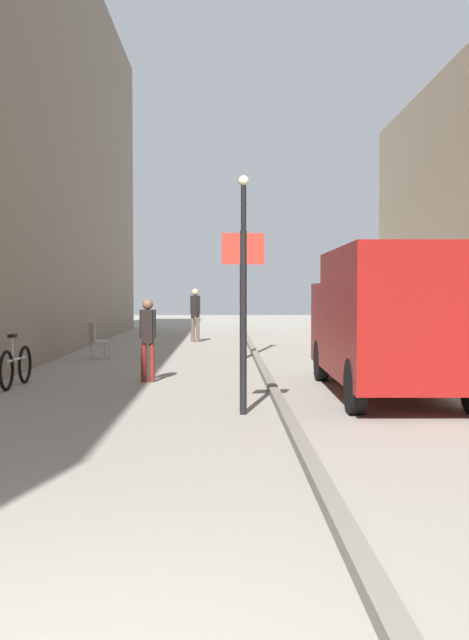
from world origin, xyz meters
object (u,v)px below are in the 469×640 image
Objects in this scene: pedestrian_mid_block at (195,311)px; delivery_van at (387,318)px; lamp_post at (244,254)px; bicycle_leaning at (16,366)px; street_sign_post at (243,306)px; pedestrian_main_foreground at (148,334)px; cafe_chair_near_window at (96,338)px.

delivery_van reaches higher than pedestrian_mid_block.
lamp_post is 2.69× the size of bicycle_leaning.
bicycle_leaning is (-4.08, 3.02, -1.16)m from street_sign_post.
lamp_post is (1.51, -6.34, 1.65)m from pedestrian_mid_block.
pedestrian_main_foreground is 5.14m from cafe_chair_near_window.
lamp_post is (0.24, 8.64, 1.18)m from street_sign_post.
bicycle_leaning is at bearing -81.70° from pedestrian_mid_block.
pedestrian_mid_block is 1.05× the size of bicycle_leaning.
delivery_van is at bearing 160.78° from pedestrian_main_foreground.
bicycle_leaning is at bearing 171.13° from delivery_van.
delivery_van is 7.23m from lamp_post.
delivery_van is at bearing -7.64° from bicycle_leaning.
street_sign_post reaches higher than cafe_chair_near_window.
bicycle_leaning reaches higher than cafe_chair_near_window.
delivery_van is 6.70m from bicycle_leaning.
cafe_chair_near_window is at bearing -64.86° from pedestrian_main_foreground.
lamp_post is 5.06× the size of cafe_chair_near_window.
pedestrian_mid_block is (0.48, 11.25, 0.15)m from pedestrian_main_foreground.
street_sign_post is 5.21m from bicycle_leaning.
bicycle_leaning is 5.52m from cafe_chair_near_window.
pedestrian_mid_block is 0.33× the size of delivery_van.
delivery_van is 3.14m from street_sign_post.
bicycle_leaning is at bearing 21.21° from pedestrian_main_foreground.
lamp_post is (-2.23, 6.73, 1.42)m from delivery_van.
street_sign_post is at bearing -4.89° from cafe_chair_near_window.
street_sign_post is 9.29m from cafe_chair_near_window.
pedestrian_mid_block is 0.72× the size of street_sign_post.
lamp_post is at bearing -55.10° from pedestrian_mid_block.
bicycle_leaning is at bearing -32.88° from cafe_chair_near_window.
cafe_chair_near_window is (-6.04, 6.61, -0.76)m from delivery_van.
pedestrian_main_foreground is 2.50m from bicycle_leaning.
pedestrian_mid_block is at bearing -88.24° from pedestrian_main_foreground.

